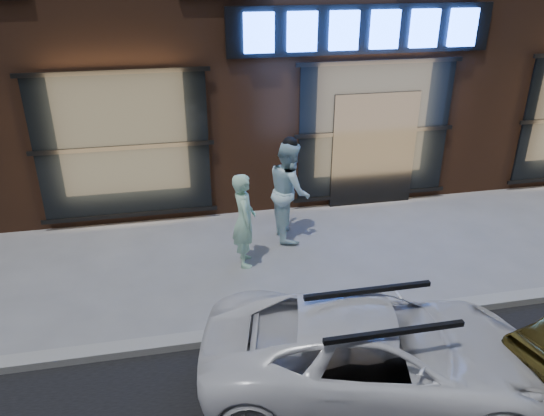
{
  "coord_description": "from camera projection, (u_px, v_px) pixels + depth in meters",
  "views": [
    {
      "loc": [
        -4.14,
        -5.9,
        4.85
      ],
      "look_at": [
        -2.62,
        1.6,
        1.2
      ],
      "focal_mm": 35.0,
      "sensor_mm": 36.0,
      "label": 1
    }
  ],
  "objects": [
    {
      "name": "white_suv",
      "position": [
        376.0,
        353.0,
        6.3
      ],
      "size": [
        4.47,
        2.84,
        1.15
      ],
      "primitive_type": "imported",
      "rotation": [
        0.0,
        0.0,
        1.33
      ],
      "color": "white",
      "rests_on": "ground"
    },
    {
      "name": "curb",
      "position": [
        462.0,
        306.0,
        8.02
      ],
      "size": [
        60.0,
        0.25,
        0.12
      ],
      "primitive_type": "cube",
      "color": "gray",
      "rests_on": "ground"
    },
    {
      "name": "man_cap",
      "position": [
        289.0,
        190.0,
        9.76
      ],
      "size": [
        0.73,
        0.93,
        1.88
      ],
      "primitive_type": "imported",
      "rotation": [
        0.0,
        0.0,
        1.56
      ],
      "color": "silver",
      "rests_on": "ground"
    },
    {
      "name": "ground",
      "position": [
        462.0,
        309.0,
        8.04
      ],
      "size": [
        90.0,
        90.0,
        0.0
      ],
      "primitive_type": "plane",
      "color": "slate",
      "rests_on": "ground"
    },
    {
      "name": "man_bowtie",
      "position": [
        244.0,
        220.0,
        8.9
      ],
      "size": [
        0.42,
        0.62,
        1.66
      ],
      "primitive_type": "imported",
      "rotation": [
        0.0,
        0.0,
        1.54
      ],
      "color": "#B3EBC7",
      "rests_on": "ground"
    }
  ]
}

